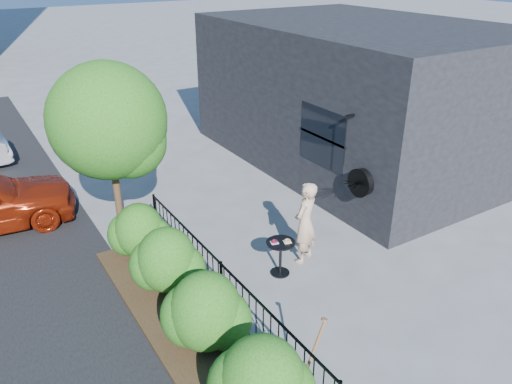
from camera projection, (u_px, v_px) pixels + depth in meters
ground at (293, 287)px, 9.40m from camera, size 120.00×120.00×0.00m
shop_building at (357, 93)px, 14.61m from camera, size 6.22×9.00×4.00m
fence at (222, 289)px, 8.45m from camera, size 0.05×6.05×1.10m
planting_bed at (186, 327)px, 8.34m from camera, size 1.30×6.00×0.08m
shrubs at (186, 290)px, 8.18m from camera, size 1.10×5.60×1.24m
patio_tree at (113, 128)px, 9.26m from camera, size 2.20×2.20×3.94m
cafe_table at (281, 252)px, 9.61m from camera, size 0.57×0.57×0.76m
woman at (305, 223)px, 9.89m from camera, size 0.75×0.65×1.73m
shovel at (310, 362)px, 6.94m from camera, size 0.43×0.16×1.26m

